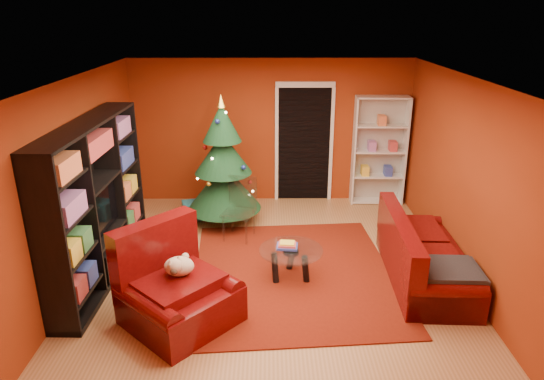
{
  "coord_description": "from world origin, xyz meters",
  "views": [
    {
      "loc": [
        -0.04,
        -5.84,
        3.38
      ],
      "look_at": [
        0.0,
        0.4,
        1.05
      ],
      "focal_mm": 32.0,
      "sensor_mm": 36.0,
      "label": 1
    }
  ],
  "objects_px": {
    "gift_box_teal": "(192,210)",
    "dog": "(179,266)",
    "media_unit": "(96,203)",
    "armchair": "(180,287)",
    "gift_box_green": "(216,207)",
    "rug": "(294,273)",
    "white_bookshelf": "(379,151)",
    "coffee_table": "(291,263)",
    "acrylic_chair": "(239,213)",
    "gift_box_red": "(222,202)",
    "sofa": "(427,249)",
    "christmas_tree": "(223,163)"
  },
  "relations": [
    {
      "from": "media_unit",
      "to": "white_bookshelf",
      "type": "bearing_deg",
      "value": 33.23
    },
    {
      "from": "christmas_tree",
      "to": "dog",
      "type": "xyz_separation_m",
      "value": [
        -0.27,
        -2.72,
        -0.36
      ]
    },
    {
      "from": "gift_box_red",
      "to": "coffee_table",
      "type": "xyz_separation_m",
      "value": [
        1.14,
        -2.47,
        0.11
      ]
    },
    {
      "from": "media_unit",
      "to": "gift_box_green",
      "type": "bearing_deg",
      "value": 59.16
    },
    {
      "from": "gift_box_green",
      "to": "coffee_table",
      "type": "bearing_deg",
      "value": -60.94
    },
    {
      "from": "rug",
      "to": "acrylic_chair",
      "type": "distance_m",
      "value": 1.41
    },
    {
      "from": "gift_box_green",
      "to": "armchair",
      "type": "bearing_deg",
      "value": -91.43
    },
    {
      "from": "media_unit",
      "to": "armchair",
      "type": "xyz_separation_m",
      "value": [
        1.23,
        -1.09,
        -0.59
      ]
    },
    {
      "from": "gift_box_teal",
      "to": "acrylic_chair",
      "type": "bearing_deg",
      "value": -43.0
    },
    {
      "from": "white_bookshelf",
      "to": "acrylic_chair",
      "type": "bearing_deg",
      "value": -146.15
    },
    {
      "from": "acrylic_chair",
      "to": "white_bookshelf",
      "type": "bearing_deg",
      "value": 49.02
    },
    {
      "from": "gift_box_green",
      "to": "armchair",
      "type": "distance_m",
      "value": 3.17
    },
    {
      "from": "media_unit",
      "to": "gift_box_teal",
      "type": "relative_size",
      "value": 8.96
    },
    {
      "from": "gift_box_teal",
      "to": "dog",
      "type": "distance_m",
      "value": 2.94
    },
    {
      "from": "rug",
      "to": "coffee_table",
      "type": "distance_m",
      "value": 0.24
    },
    {
      "from": "media_unit",
      "to": "christmas_tree",
      "type": "distance_m",
      "value": 2.26
    },
    {
      "from": "rug",
      "to": "gift_box_teal",
      "type": "relative_size",
      "value": 10.13
    },
    {
      "from": "white_bookshelf",
      "to": "coffee_table",
      "type": "bearing_deg",
      "value": -120.33
    },
    {
      "from": "dog",
      "to": "coffee_table",
      "type": "height_order",
      "value": "dog"
    },
    {
      "from": "gift_box_teal",
      "to": "rug",
      "type": "bearing_deg",
      "value": -48.5
    },
    {
      "from": "gift_box_red",
      "to": "gift_box_green",
      "type": "bearing_deg",
      "value": -105.52
    },
    {
      "from": "media_unit",
      "to": "christmas_tree",
      "type": "relative_size",
      "value": 1.26
    },
    {
      "from": "rug",
      "to": "gift_box_green",
      "type": "height_order",
      "value": "gift_box_green"
    },
    {
      "from": "gift_box_teal",
      "to": "sofa",
      "type": "xyz_separation_m",
      "value": [
        3.38,
        -2.01,
        0.28
      ]
    },
    {
      "from": "gift_box_teal",
      "to": "coffee_table",
      "type": "bearing_deg",
      "value": -50.92
    },
    {
      "from": "gift_box_green",
      "to": "gift_box_red",
      "type": "bearing_deg",
      "value": 74.48
    },
    {
      "from": "gift_box_teal",
      "to": "armchair",
      "type": "height_order",
      "value": "armchair"
    },
    {
      "from": "gift_box_red",
      "to": "coffee_table",
      "type": "height_order",
      "value": "coffee_table"
    },
    {
      "from": "rug",
      "to": "coffee_table",
      "type": "xyz_separation_m",
      "value": [
        -0.05,
        -0.11,
        0.21
      ]
    },
    {
      "from": "gift_box_green",
      "to": "gift_box_red",
      "type": "xyz_separation_m",
      "value": [
        0.08,
        0.29,
        -0.02
      ]
    },
    {
      "from": "media_unit",
      "to": "rug",
      "type": "bearing_deg",
      "value": 1.1
    },
    {
      "from": "gift_box_red",
      "to": "sofa",
      "type": "height_order",
      "value": "sofa"
    },
    {
      "from": "sofa",
      "to": "acrylic_chair",
      "type": "bearing_deg",
      "value": 66.92
    },
    {
      "from": "white_bookshelf",
      "to": "sofa",
      "type": "relative_size",
      "value": 0.99
    },
    {
      "from": "acrylic_chair",
      "to": "christmas_tree",
      "type": "bearing_deg",
      "value": 129.79
    },
    {
      "from": "dog",
      "to": "media_unit",
      "type": "bearing_deg",
      "value": 93.62
    },
    {
      "from": "coffee_table",
      "to": "acrylic_chair",
      "type": "distance_m",
      "value": 1.42
    },
    {
      "from": "media_unit",
      "to": "christmas_tree",
      "type": "bearing_deg",
      "value": 50.26
    },
    {
      "from": "rug",
      "to": "gift_box_red",
      "type": "xyz_separation_m",
      "value": [
        -1.18,
        2.37,
        0.1
      ]
    },
    {
      "from": "sofa",
      "to": "coffee_table",
      "type": "relative_size",
      "value": 2.42
    },
    {
      "from": "dog",
      "to": "coffee_table",
      "type": "relative_size",
      "value": 0.48
    },
    {
      "from": "rug",
      "to": "gift_box_red",
      "type": "bearing_deg",
      "value": 116.58
    },
    {
      "from": "gift_box_green",
      "to": "gift_box_red",
      "type": "height_order",
      "value": "gift_box_green"
    },
    {
      "from": "dog",
      "to": "rug",
      "type": "bearing_deg",
      "value": -10.14
    },
    {
      "from": "rug",
      "to": "white_bookshelf",
      "type": "bearing_deg",
      "value": 57.83
    },
    {
      "from": "media_unit",
      "to": "gift_box_teal",
      "type": "height_order",
      "value": "media_unit"
    },
    {
      "from": "christmas_tree",
      "to": "coffee_table",
      "type": "relative_size",
      "value": 2.58
    },
    {
      "from": "christmas_tree",
      "to": "coffee_table",
      "type": "bearing_deg",
      "value": -60.62
    },
    {
      "from": "rug",
      "to": "media_unit",
      "type": "relative_size",
      "value": 1.13
    },
    {
      "from": "armchair",
      "to": "dog",
      "type": "bearing_deg",
      "value": 45.0
    }
  ]
}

